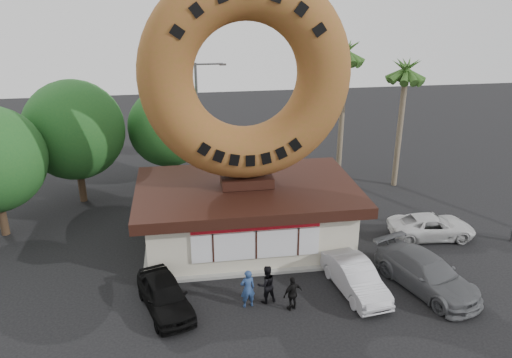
{
  "coord_description": "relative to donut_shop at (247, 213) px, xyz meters",
  "views": [
    {
      "loc": [
        -3.12,
        -17.2,
        12.95
      ],
      "look_at": [
        0.16,
        4.0,
        4.42
      ],
      "focal_mm": 35.0,
      "sensor_mm": 36.0,
      "label": 1
    }
  ],
  "objects": [
    {
      "name": "tree_west",
      "position": [
        -9.5,
        7.02,
        2.87
      ],
      "size": [
        6.0,
        6.0,
        7.65
      ],
      "color": "#473321",
      "rests_on": "ground"
    },
    {
      "name": "person_right",
      "position": [
        1.09,
        -6.01,
        -0.98
      ],
      "size": [
        1.0,
        0.73,
        1.57
      ],
      "primitive_type": "imported",
      "rotation": [
        0.0,
        0.0,
        3.57
      ],
      "color": "black",
      "rests_on": "ground"
    },
    {
      "name": "car_grey",
      "position": [
        7.38,
        -5.38,
        -0.99
      ],
      "size": [
        3.81,
        5.74,
        1.54
      ],
      "primitive_type": "imported",
      "rotation": [
        0.0,
        0.0,
        0.34
      ],
      "color": "#5A5C60",
      "rests_on": "ground"
    },
    {
      "name": "car_black",
      "position": [
        -4.21,
        -5.19,
        -1.06
      ],
      "size": [
        2.84,
        4.46,
        1.41
      ],
      "primitive_type": "imported",
      "rotation": [
        0.0,
        0.0,
        0.31
      ],
      "color": "black",
      "rests_on": "ground"
    },
    {
      "name": "giant_donut",
      "position": [
        0.0,
        0.02,
        7.06
      ],
      "size": [
        10.05,
        2.56,
        10.05
      ],
      "primitive_type": "torus",
      "rotation": [
        1.57,
        0.0,
        0.0
      ],
      "color": "brown",
      "rests_on": "donut_shop"
    },
    {
      "name": "person_left",
      "position": [
        -0.74,
        -5.51,
        -0.88
      ],
      "size": [
        0.71,
        0.53,
        1.76
      ],
      "primitive_type": "imported",
      "rotation": [
        0.0,
        0.0,
        3.32
      ],
      "color": "navy",
      "rests_on": "ground"
    },
    {
      "name": "street_lamp",
      "position": [
        -1.86,
        10.02,
        2.72
      ],
      "size": [
        2.11,
        0.2,
        8.0
      ],
      "color": "#59595E",
      "rests_on": "ground"
    },
    {
      "name": "palm_near",
      "position": [
        7.5,
        8.02,
        6.65
      ],
      "size": [
        2.6,
        2.6,
        9.75
      ],
      "color": "#726651",
      "rests_on": "ground"
    },
    {
      "name": "palm_far",
      "position": [
        11.0,
        6.52,
        5.72
      ],
      "size": [
        2.6,
        2.6,
        8.75
      ],
      "color": "#726651",
      "rests_on": "ground"
    },
    {
      "name": "car_silver",
      "position": [
        4.14,
        -5.13,
        -1.06
      ],
      "size": [
        2.11,
        4.46,
        1.41
      ],
      "primitive_type": "imported",
      "rotation": [
        0.0,
        0.0,
        0.15
      ],
      "color": "#ACACB1",
      "rests_on": "ground"
    },
    {
      "name": "person_center",
      "position": [
        0.1,
        -5.3,
        -0.9
      ],
      "size": [
        0.96,
        0.81,
        1.73
      ],
      "primitive_type": "imported",
      "rotation": [
        0.0,
        0.0,
        3.35
      ],
      "color": "black",
      "rests_on": "ground"
    },
    {
      "name": "tree_mid",
      "position": [
        -4.0,
        9.02,
        2.25
      ],
      "size": [
        5.2,
        5.2,
        6.63
      ],
      "color": "#473321",
      "rests_on": "ground"
    },
    {
      "name": "ground",
      "position": [
        0.0,
        -5.98,
        -1.77
      ],
      "size": [
        90.0,
        90.0,
        0.0
      ],
      "primitive_type": "plane",
      "color": "black",
      "rests_on": "ground"
    },
    {
      "name": "car_white",
      "position": [
        9.93,
        -0.87,
        -1.13
      ],
      "size": [
        4.71,
        2.46,
        1.27
      ],
      "primitive_type": "imported",
      "rotation": [
        0.0,
        0.0,
        1.49
      ],
      "color": "silver",
      "rests_on": "ground"
    },
    {
      "name": "donut_shop",
      "position": [
        0.0,
        0.0,
        0.0
      ],
      "size": [
        11.2,
        7.2,
        3.8
      ],
      "color": "beige",
      "rests_on": "ground"
    }
  ]
}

